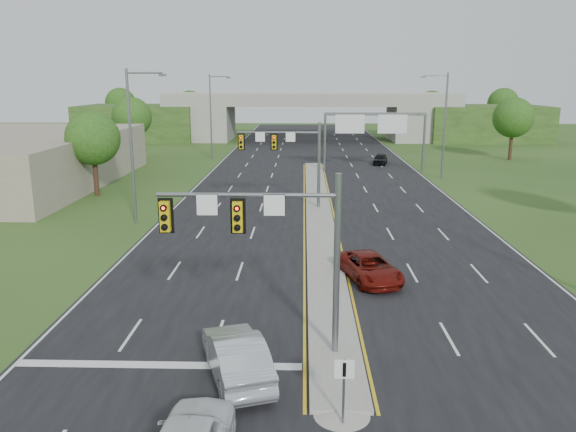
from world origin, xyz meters
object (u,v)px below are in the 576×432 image
Objects in this scene: keep_right_sign at (344,381)px; car_far_c at (380,159)px; signal_mast_far at (291,151)px; car_far_a at (370,267)px; overpass at (311,120)px; signal_mast_near at (275,236)px; sign_gantry at (373,125)px; car_silver at (236,355)px.

keep_right_sign is 55.57m from car_far_c.
car_far_a is at bearing -74.83° from signal_mast_far.
overpass is 71.80m from car_far_a.
signal_mast_near is 51.74m from car_far_c.
sign_gantry is at bearing 82.30° from keep_right_sign.
overpass is at bearing 87.65° from signal_mast_far.
car_silver is 1.27× the size of car_far_c.
overpass is at bearing 90.00° from keep_right_sign.
signal_mast_far is 29.71m from keep_right_sign.
keep_right_sign is at bearing -115.79° from car_far_a.
signal_mast_near reaches higher than car_far_a.
overpass is 16.16× the size of car_silver.
car_silver is (-10.22, -46.67, -4.40)m from sign_gantry.
car_far_a is (4.51, 8.37, -4.02)m from signal_mast_near.
car_silver is at bearing 141.90° from keep_right_sign.
car_silver is 53.49m from car_far_c.
car_far_c is at bearing 81.35° from keep_right_sign.
signal_mast_far reaches higher than car_far_a.
sign_gantry is at bearing 78.75° from signal_mast_near.
signal_mast_near is at bearing -145.66° from car_silver.
car_far_a is at bearing -88.20° from overpass.
signal_mast_far reaches higher than keep_right_sign.
signal_mast_near is 45.88m from sign_gantry.
overpass reaches higher than signal_mast_far.
car_far_a is 42.55m from car_far_c.
signal_mast_far is 0.09× the size of overpass.
signal_mast_far is 1.43× the size of car_far_a.
car_silver is (-3.54, -81.75, -2.72)m from overpass.
overpass is 30.89m from car_far_c.
signal_mast_far is at bearing -114.11° from sign_gantry.
overpass reaches higher than car_silver.
car_far_a is (2.25, -71.71, -2.85)m from overpass.
sign_gantry is at bearing -94.15° from car_far_c.
car_far_c is at bearing 65.90° from car_far_a.
signal_mast_near is at bearing -91.62° from overpass.
signal_mast_far is 26.99m from car_silver.
sign_gantry reaches higher than car_far_c.
signal_mast_near and signal_mast_far have the same top height.
car_far_a is at bearing -85.43° from car_far_c.
keep_right_sign is 84.55m from overpass.
keep_right_sign is 0.19× the size of sign_gantry.
signal_mast_far is 55.13m from overpass.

